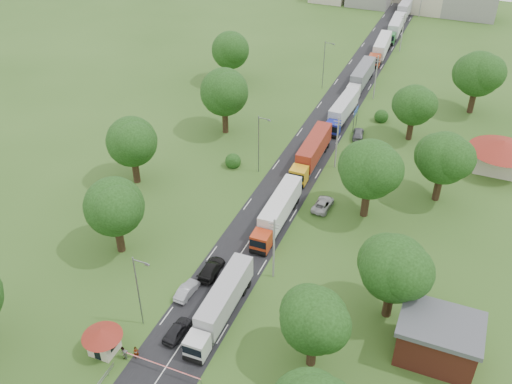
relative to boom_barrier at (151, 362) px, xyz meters
The scene contains 40 objects.
ground 25.05m from the boom_barrier, 86.89° to the left, with size 260.00×260.00×0.00m, color #2E501A.
road 45.03m from the boom_barrier, 88.27° to the left, with size 8.00×200.00×0.04m, color black.
boom_barrier is the anchor object (origin of this frame).
guard_booth 5.98m from the boom_barrier, behind, with size 4.40×4.40×3.45m.
info_sign 60.39m from the boom_barrier, 83.76° to the left, with size 0.12×3.10×4.10m.
pole_1 19.63m from the boom_barrier, 69.14° to the left, with size 1.60×0.24×9.00m.
pole_2 46.66m from the boom_barrier, 81.52° to the left, with size 1.60×0.24×9.00m.
pole_3 74.41m from the boom_barrier, 84.71° to the left, with size 1.60×0.24×9.00m.
pole_4 102.30m from the boom_barrier, 86.15° to the left, with size 1.60×0.24×9.00m.
pole_5 130.24m from the boom_barrier, 86.98° to the left, with size 1.60×0.24×9.00m.
lamp_0 7.91m from the boom_barrier, 128.59° to the left, with size 2.03×0.22×10.00m.
lamp_1 40.47m from the boom_barrier, 95.70° to the left, with size 2.03×0.22×10.00m.
lamp_2 75.25m from the boom_barrier, 93.05° to the left, with size 2.03×0.22×10.00m.
tree_2 17.86m from the boom_barrier, 24.96° to the left, with size 8.00×8.00×10.10m.
tree_3 28.11m from the boom_barrier, 38.79° to the left, with size 8.80×8.80×11.07m.
tree_4 38.62m from the boom_barrier, 67.81° to the left, with size 9.60×9.60×12.05m.
tree_5 49.47m from the boom_barrier, 61.59° to the left, with size 8.80×8.80×11.07m.
tree_6 62.58m from the boom_barrier, 74.79° to the left, with size 8.00×8.00×10.10m.
tree_7 79.63m from the boom_barrier, 71.37° to the left, with size 9.60×9.60×12.05m.
tree_10 21.36m from the boom_barrier, 132.02° to the left, with size 8.80×8.80×11.07m.
tree_11 37.10m from the boom_barrier, 124.41° to the left, with size 8.80×8.80×11.07m.
tree_12 52.73m from the boom_barrier, 106.28° to the left, with size 9.60×9.60×12.05m.
tree_13 73.99m from the boom_barrier, 107.90° to the left, with size 8.80×8.80×11.07m.
house_brick 30.34m from the boom_barrier, 25.42° to the left, with size 8.60×6.60×5.20m.
house_cream 63.37m from the boom_barrier, 60.31° to the left, with size 10.08×10.08×5.80m.
truck_0 10.23m from the boom_barrier, 68.32° to the left, with size 2.66×14.30×3.96m.
truck_1 28.59m from the boom_barrier, 82.90° to the left, with size 2.63×14.54×4.03m.
truck_2 45.68m from the boom_barrier, 86.24° to the left, with size 2.79×15.19×4.21m.
truck_3 62.26m from the boom_barrier, 86.77° to the left, with size 2.86×14.18×3.92m.
truck_4 78.71m from the boom_barrier, 87.75° to the left, with size 2.57×14.84×4.12m.
truck_5 96.52m from the boom_barrier, 88.02° to the left, with size 3.25×15.01×4.15m.
truck_6 112.13m from the boom_barrier, 88.19° to the left, with size 3.17×15.11×4.18m.
truck_7 128.75m from the boom_barrier, 88.63° to the left, with size 2.80×15.17×4.20m.
car_lane_front 5.02m from the boom_barrier, 85.91° to the left, with size 1.74×4.32×1.47m, color black.
car_lane_mid 11.14m from the boom_barrier, 98.48° to the left, with size 1.44×4.14×1.36m, color #97999F.
car_lane_rear 15.53m from the boom_barrier, 92.13° to the left, with size 2.11×5.19×1.51m, color black.
car_verge_near 35.36m from the boom_barrier, 76.32° to the left, with size 2.26×4.91×1.36m, color #B0B0B0.
car_verge_far 57.63m from the boom_barrier, 82.07° to the left, with size 1.85×4.60×1.57m, color #53555A.
pedestrian_near 2.20m from the boom_barrier, 166.86° to the left, with size 0.60×0.39×1.65m, color gray.
pedestrian_booth 3.44m from the boom_barrier, behind, with size 0.78×0.60×1.60m, color gray.
Camera 1 is at (23.72, -56.83, 49.62)m, focal length 40.00 mm.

